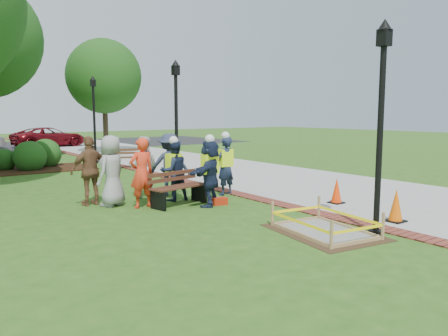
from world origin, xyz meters
TOP-DOWN VIEW (x-y plane):
  - ground at (0.00, 0.00)m, footprint 100.00×100.00m
  - sidewalk at (5.00, 10.00)m, footprint 6.00×60.00m
  - brick_edging at (1.75, 10.00)m, footprint 0.50×60.00m
  - mulch_bed at (-3.00, 12.00)m, footprint 7.00×3.00m
  - parking_lot at (0.00, 27.00)m, footprint 36.00×12.00m
  - wet_concrete_pad at (0.53, -2.27)m, footprint 2.02×2.53m
  - bench_near at (-0.53, 1.83)m, footprint 1.74×0.87m
  - bench_far at (1.65, 10.06)m, footprint 1.70×1.04m
  - cone_front at (2.49, -2.65)m, footprint 0.39×0.39m
  - cone_back at (3.04, -0.52)m, footprint 0.36×0.36m
  - cone_far at (3.10, 11.29)m, footprint 0.37×0.37m
  - toolbox at (0.40, 1.25)m, footprint 0.43×0.30m
  - lamp_near at (1.25, -3.00)m, footprint 0.28×0.28m
  - lamp_mid at (1.25, 5.00)m, footprint 0.28×0.28m
  - lamp_far at (1.25, 13.00)m, footprint 0.28×0.28m
  - tree_right at (3.60, 17.63)m, footprint 4.45×4.45m
  - shrub_c at (-2.05, 11.86)m, footprint 1.38×1.38m
  - shrub_d at (-1.14, 12.87)m, footprint 1.39×1.39m
  - shrub_e at (-2.92, 12.67)m, footprint 1.01×1.01m
  - casual_person_a at (-1.98, 2.84)m, footprint 0.72×0.64m
  - casual_person_b at (-1.44, 2.18)m, footprint 0.59×0.38m
  - casual_person_c at (-0.81, 3.38)m, footprint 0.68×0.64m
  - casual_person_d at (-2.40, 3.28)m, footprint 0.63×0.44m
  - casual_person_e at (-0.01, 3.26)m, footprint 0.71×0.63m
  - hivis_worker_a at (0.12, 1.31)m, footprint 0.67×0.62m
  - hivis_worker_b at (1.37, 2.32)m, footprint 0.63×0.48m
  - hivis_worker_c at (-0.30, 2.48)m, footprint 0.57×0.40m
  - parked_car_c at (2.26, 25.29)m, footprint 2.85×5.07m

SIDE VIEW (x-z plane):
  - ground at x=0.00m, z-range 0.00..0.00m
  - shrub_c at x=-2.05m, z-range -0.69..0.69m
  - shrub_d at x=-1.14m, z-range -0.70..0.70m
  - shrub_e at x=-2.92m, z-range -0.50..0.50m
  - parked_car_c at x=2.26m, z-range -0.78..0.78m
  - parking_lot at x=0.00m, z-range 0.00..0.01m
  - sidewalk at x=5.00m, z-range 0.00..0.02m
  - brick_edging at x=1.75m, z-range 0.00..0.03m
  - mulch_bed at x=-3.00m, z-range -0.01..0.04m
  - toolbox at x=0.40m, z-range 0.00..0.20m
  - wet_concrete_pad at x=0.53m, z-range -0.04..0.51m
  - bench_far at x=1.65m, z-range -0.16..0.72m
  - bench_near at x=-0.53m, z-range -0.16..0.74m
  - cone_back at x=3.04m, z-range -0.01..0.70m
  - cone_far at x=3.10m, z-range -0.01..0.71m
  - cone_front at x=2.49m, z-range -0.01..0.76m
  - casual_person_c at x=-0.81m, z-range 0.00..1.79m
  - hivis_worker_c at x=-0.30m, z-range 0.00..1.82m
  - casual_person_b at x=-1.44m, z-range 0.00..1.83m
  - casual_person_e at x=-0.01m, z-range 0.00..1.86m
  - casual_person_d at x=-2.40m, z-range 0.00..1.86m
  - casual_person_a at x=-1.98m, z-range 0.00..1.88m
  - hivis_worker_a at x=0.12m, z-range -0.01..1.90m
  - hivis_worker_b at x=1.37m, z-range -0.01..1.90m
  - lamp_near at x=1.25m, z-range 0.35..4.61m
  - lamp_mid at x=1.25m, z-range 0.35..4.61m
  - lamp_far at x=1.25m, z-range 0.35..4.61m
  - tree_right at x=3.60m, z-range 1.20..8.09m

